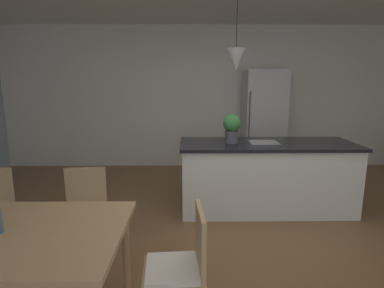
{
  "coord_description": "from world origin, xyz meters",
  "views": [
    {
      "loc": [
        -0.47,
        -2.85,
        1.68
      ],
      "look_at": [
        -0.43,
        0.42,
        1.01
      ],
      "focal_mm": 29.02,
      "sensor_mm": 36.0,
      "label": 1
    }
  ],
  "objects": [
    {
      "name": "refrigerator",
      "position": [
        0.92,
        2.86,
        0.94
      ],
      "size": [
        0.73,
        0.67,
        1.87
      ],
      "color": "silver",
      "rests_on": "ground_plane"
    },
    {
      "name": "wall_back_kitchen",
      "position": [
        0.0,
        3.26,
        1.35
      ],
      "size": [
        10.0,
        0.12,
        2.7
      ],
      "primitive_type": "cube",
      "color": "white",
      "rests_on": "ground_plane"
    },
    {
      "name": "chair_kitchen_end",
      "position": [
        -0.52,
        -1.0,
        0.47
      ],
      "size": [
        0.43,
        0.43,
        0.87
      ],
      "color": "tan",
      "rests_on": "ground_plane"
    },
    {
      "name": "kitchen_island",
      "position": [
        0.55,
        1.04,
        0.46
      ],
      "size": [
        2.24,
        0.84,
        0.91
      ],
      "color": "silver",
      "rests_on": "ground_plane"
    },
    {
      "name": "chair_far_right",
      "position": [
        -1.45,
        -0.12,
        0.47
      ],
      "size": [
        0.44,
        0.44,
        0.87
      ],
      "color": "tan",
      "rests_on": "ground_plane"
    },
    {
      "name": "ground_plane",
      "position": [
        0.0,
        0.0,
        -0.02
      ],
      "size": [
        10.0,
        8.4,
        0.04
      ],
      "primitive_type": "cube",
      "color": "brown"
    },
    {
      "name": "pendant_over_island_main",
      "position": [
        0.11,
        1.04,
        1.93
      ],
      "size": [
        0.24,
        0.24,
        0.9
      ],
      "color": "black"
    },
    {
      "name": "potted_plant_on_island",
      "position": [
        0.08,
        1.04,
        1.11
      ],
      "size": [
        0.23,
        0.23,
        0.37
      ],
      "color": "#4C4C51",
      "rests_on": "kitchen_island"
    }
  ]
}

